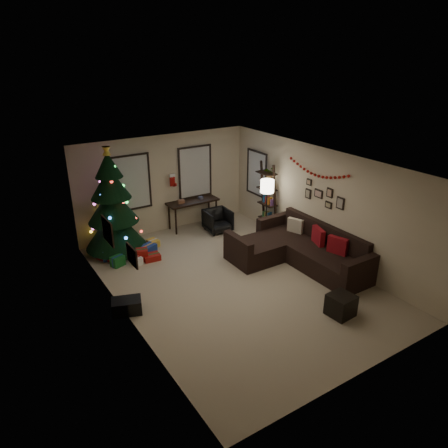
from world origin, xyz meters
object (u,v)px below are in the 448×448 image
Objects in this scene: sofa at (298,251)px; bookshelf at (268,199)px; christmas_tree at (113,209)px; desk at (193,204)px; desk_chair at (218,221)px.

bookshelf reaches higher than sofa.
christmas_tree reaches higher than sofa.
bookshelf is (4.00, -1.09, -0.19)m from christmas_tree.
desk is at bearing 137.94° from bookshelf.
desk_chair is (0.43, -0.65, -0.39)m from desk.
desk_chair is at bearing 145.87° from bookshelf.
christmas_tree is at bearing 139.86° from sofa.
christmas_tree reaches higher than desk_chair.
christmas_tree reaches higher than desk.
bookshelf reaches higher than desk.
sofa is 2.04m from bookshelf.
bookshelf is at bearing -15.19° from christmas_tree.
christmas_tree is at bearing 177.23° from desk_chair.
christmas_tree is 4.35× the size of desk_chair.
desk_chair is at bearing 103.77° from sofa.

